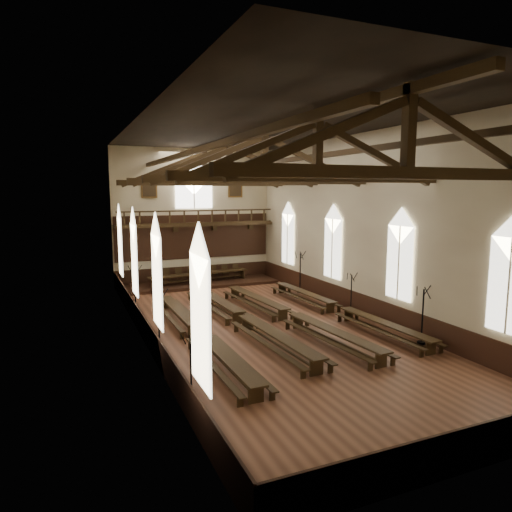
{
  "coord_description": "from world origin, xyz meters",
  "views": [
    {
      "loc": [
        -9.16,
        -20.5,
        6.9
      ],
      "look_at": [
        0.19,
        1.5,
        3.46
      ],
      "focal_mm": 32.0,
      "sensor_mm": 36.0,
      "label": 1
    }
  ],
  "objects_px": {
    "refectory_row_c": "(290,315)",
    "candelabrum_right_near": "(422,326)",
    "dais": "(200,284)",
    "refectory_row_d": "(339,308)",
    "candelabrum_right_far": "(300,280)",
    "candelabrum_right_mid": "(351,301)",
    "high_table": "(200,274)",
    "refectory_row_b": "(242,317)",
    "candelabrum_left_mid": "(159,331)",
    "candelabrum_left_near": "(191,381)",
    "candelabrum_left_far": "(135,298)",
    "refectory_row_a": "(198,332)"
  },
  "relations": [
    {
      "from": "refectory_row_b",
      "to": "candelabrum_right_mid",
      "type": "bearing_deg",
      "value": -0.11
    },
    {
      "from": "refectory_row_c",
      "to": "dais",
      "type": "relative_size",
      "value": 1.24
    },
    {
      "from": "refectory_row_a",
      "to": "refectory_row_b",
      "type": "distance_m",
      "value": 3.03
    },
    {
      "from": "refectory_row_c",
      "to": "dais",
      "type": "distance_m",
      "value": 11.54
    },
    {
      "from": "refectory_row_a",
      "to": "dais",
      "type": "relative_size",
      "value": 1.22
    },
    {
      "from": "refectory_row_b",
      "to": "dais",
      "type": "xyz_separation_m",
      "value": [
        0.91,
        10.95,
        -0.43
      ]
    },
    {
      "from": "high_table",
      "to": "candelabrum_left_near",
      "type": "bearing_deg",
      "value": -106.88
    },
    {
      "from": "candelabrum_right_mid",
      "to": "candelabrum_right_near",
      "type": "bearing_deg",
      "value": -90.0
    },
    {
      "from": "refectory_row_c",
      "to": "candelabrum_right_near",
      "type": "xyz_separation_m",
      "value": [
        4.1,
        -5.07,
        0.3
      ]
    },
    {
      "from": "candelabrum_left_mid",
      "to": "high_table",
      "type": "bearing_deg",
      "value": 66.63
    },
    {
      "from": "candelabrum_left_far",
      "to": "candelabrum_right_near",
      "type": "bearing_deg",
      "value": -44.14
    },
    {
      "from": "refectory_row_d",
      "to": "candelabrum_right_mid",
      "type": "distance_m",
      "value": 1.0
    },
    {
      "from": "refectory_row_a",
      "to": "refectory_row_d",
      "type": "height_order",
      "value": "refectory_row_a"
    },
    {
      "from": "high_table",
      "to": "candelabrum_left_near",
      "type": "distance_m",
      "value": 18.76
    },
    {
      "from": "refectory_row_c",
      "to": "candelabrum_right_near",
      "type": "height_order",
      "value": "candelabrum_right_near"
    },
    {
      "from": "candelabrum_right_near",
      "to": "candelabrum_right_far",
      "type": "xyz_separation_m",
      "value": [
        0.0,
        11.51,
        0.05
      ]
    },
    {
      "from": "refectory_row_c",
      "to": "dais",
      "type": "height_order",
      "value": "refectory_row_c"
    },
    {
      "from": "dais",
      "to": "candelabrum_left_mid",
      "type": "height_order",
      "value": "candelabrum_left_mid"
    },
    {
      "from": "refectory_row_d",
      "to": "refectory_row_b",
      "type": "bearing_deg",
      "value": 177.31
    },
    {
      "from": "refectory_row_a",
      "to": "dais",
      "type": "distance_m",
      "value": 12.84
    },
    {
      "from": "candelabrum_left_near",
      "to": "refectory_row_d",
      "type": "bearing_deg",
      "value": 33.52
    },
    {
      "from": "candelabrum_right_near",
      "to": "candelabrum_right_far",
      "type": "bearing_deg",
      "value": 90.0
    },
    {
      "from": "candelabrum_left_far",
      "to": "candelabrum_right_far",
      "type": "relative_size",
      "value": 0.95
    },
    {
      "from": "refectory_row_a",
      "to": "candelabrum_left_far",
      "type": "relative_size",
      "value": 5.13
    },
    {
      "from": "refectory_row_d",
      "to": "dais",
      "type": "distance_m",
      "value": 12.17
    },
    {
      "from": "candelabrum_left_mid",
      "to": "candelabrum_left_far",
      "type": "xyz_separation_m",
      "value": [
        -0.0,
        6.88,
        0.0
      ]
    },
    {
      "from": "refectory_row_d",
      "to": "candelabrum_left_mid",
      "type": "bearing_deg",
      "value": -172.24
    },
    {
      "from": "dais",
      "to": "high_table",
      "type": "height_order",
      "value": "high_table"
    },
    {
      "from": "candelabrum_left_mid",
      "to": "refectory_row_c",
      "type": "bearing_deg",
      "value": 9.56
    },
    {
      "from": "candelabrum_left_near",
      "to": "candelabrum_left_far",
      "type": "relative_size",
      "value": 0.86
    },
    {
      "from": "candelabrum_left_near",
      "to": "candelabrum_left_mid",
      "type": "height_order",
      "value": "candelabrum_left_mid"
    },
    {
      "from": "refectory_row_c",
      "to": "dais",
      "type": "xyz_separation_m",
      "value": [
        -1.56,
        11.42,
        -0.41
      ]
    },
    {
      "from": "candelabrum_left_far",
      "to": "candelabrum_right_far",
      "type": "distance_m",
      "value": 11.12
    },
    {
      "from": "candelabrum_left_near",
      "to": "candelabrum_right_mid",
      "type": "relative_size",
      "value": 0.98
    },
    {
      "from": "refectory_row_d",
      "to": "candelabrum_right_mid",
      "type": "bearing_deg",
      "value": 14.96
    },
    {
      "from": "refectory_row_b",
      "to": "high_table",
      "type": "bearing_deg",
      "value": 85.26
    },
    {
      "from": "refectory_row_d",
      "to": "candelabrum_right_far",
      "type": "relative_size",
      "value": 4.84
    },
    {
      "from": "refectory_row_b",
      "to": "refectory_row_d",
      "type": "xyz_separation_m",
      "value": [
        5.62,
        -0.26,
        -0.04
      ]
    },
    {
      "from": "high_table",
      "to": "candelabrum_left_mid",
      "type": "relative_size",
      "value": 2.84
    },
    {
      "from": "high_table",
      "to": "candelabrum_left_far",
      "type": "xyz_separation_m",
      "value": [
        -5.44,
        -5.72,
        0.01
      ]
    },
    {
      "from": "refectory_row_b",
      "to": "candelabrum_left_far",
      "type": "xyz_separation_m",
      "value": [
        -4.54,
        5.23,
        0.29
      ]
    },
    {
      "from": "refectory_row_a",
      "to": "candelabrum_left_near",
      "type": "relative_size",
      "value": 6.0
    },
    {
      "from": "candelabrum_left_mid",
      "to": "dais",
      "type": "bearing_deg",
      "value": 66.63
    },
    {
      "from": "refectory_row_c",
      "to": "candelabrum_left_far",
      "type": "distance_m",
      "value": 9.03
    },
    {
      "from": "candelabrum_right_mid",
      "to": "candelabrum_left_mid",
      "type": "bearing_deg",
      "value": -171.62
    },
    {
      "from": "candelabrum_left_near",
      "to": "candelabrum_right_mid",
      "type": "height_order",
      "value": "candelabrum_right_mid"
    },
    {
      "from": "refectory_row_b",
      "to": "candelabrum_right_mid",
      "type": "distance_m",
      "value": 6.57
    },
    {
      "from": "candelabrum_left_far",
      "to": "refectory_row_d",
      "type": "bearing_deg",
      "value": -28.41
    },
    {
      "from": "refectory_row_c",
      "to": "candelabrum_left_mid",
      "type": "relative_size",
      "value": 5.22
    },
    {
      "from": "refectory_row_d",
      "to": "candelabrum_left_far",
      "type": "bearing_deg",
      "value": 151.59
    }
  ]
}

